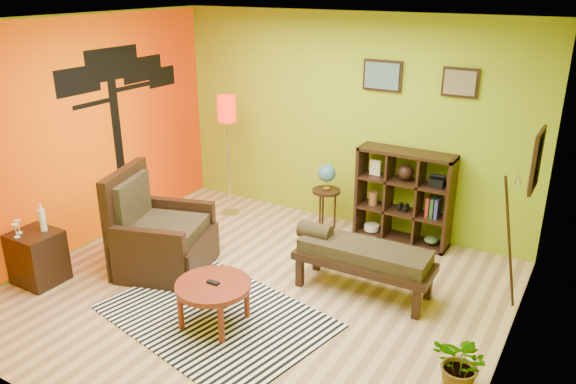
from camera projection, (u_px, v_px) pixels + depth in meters
The scene contains 11 objects.
ground at pixel (255, 292), 6.05m from camera, with size 5.00×5.00×0.00m, color tan.
room_shell at pixel (244, 129), 5.46m from camera, with size 5.04×4.54×2.82m.
zebra_rug at pixel (215, 316), 5.62m from camera, with size 2.19×1.53×0.01m, color white.
coffee_table at pixel (213, 289), 5.37m from camera, with size 0.73×0.73×0.47m.
armchair at pixel (159, 240), 6.44m from camera, with size 1.21×1.21×1.19m.
side_cabinet at pixel (38, 257), 6.18m from camera, with size 0.50×0.45×0.91m.
floor_lamp at pixel (227, 120), 7.56m from camera, with size 0.26×0.26×1.71m.
globe_table at pixel (327, 180), 7.34m from camera, with size 0.37×0.37×0.91m.
cube_shelf at pixel (405, 197), 7.03m from camera, with size 1.20×0.35×1.20m.
bench at pixel (360, 255), 5.93m from camera, with size 1.51×0.57×0.68m.
potted_plant at pixel (462, 370), 4.55m from camera, with size 0.46×0.51×0.40m, color #26661E.
Camera 1 is at (2.98, -4.35, 3.18)m, focal length 35.00 mm.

